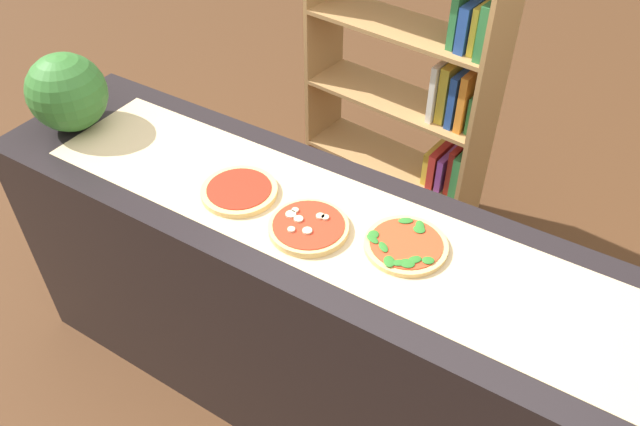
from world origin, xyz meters
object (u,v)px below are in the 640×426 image
object	(u,v)px
watermelon	(67,92)
pizza_spinach_2	(406,245)
pizza_plain_0	(239,191)
bookshelf	(420,112)
pizza_mushroom_1	(308,227)

from	to	relation	value
watermelon	pizza_spinach_2	bearing A→B (deg)	2.70
pizza_plain_0	pizza_spinach_2	xyz separation A→B (m)	(0.54, 0.06, -0.00)
watermelon	bookshelf	xyz separation A→B (m)	(0.84, 1.13, -0.41)
pizza_mushroom_1	watermelon	bearing A→B (deg)	178.69
pizza_spinach_2	watermelon	distance (m)	1.27
pizza_mushroom_1	pizza_spinach_2	world-z (taller)	pizza_mushroom_1
pizza_mushroom_1	pizza_spinach_2	distance (m)	0.28
pizza_plain_0	pizza_mushroom_1	world-z (taller)	pizza_mushroom_1
bookshelf	pizza_plain_0	bearing A→B (deg)	-96.19
pizza_mushroom_1	watermelon	size ratio (longest dim) A/B	0.87
pizza_mushroom_1	bookshelf	bearing A→B (deg)	97.31
pizza_spinach_2	watermelon	size ratio (longest dim) A/B	0.88
pizza_plain_0	bookshelf	xyz separation A→B (m)	(0.12, 1.12, -0.28)
pizza_spinach_2	bookshelf	size ratio (longest dim) A/B	0.17
bookshelf	pizza_spinach_2	bearing A→B (deg)	-68.63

